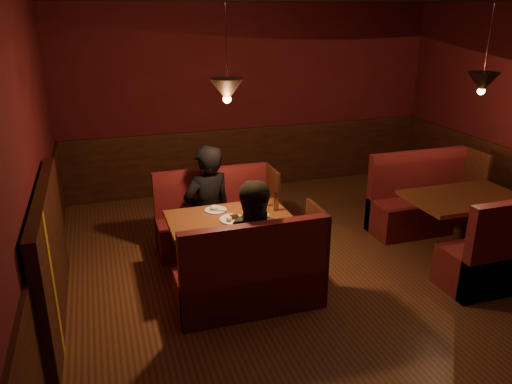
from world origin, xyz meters
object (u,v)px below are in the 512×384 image
object	(u,v)px
main_bench_near	(253,282)
second_table	(463,211)
diner_a	(207,187)
main_bench_far	(217,223)
diner_b	(259,227)
main_table	(231,230)
second_bench_far	(422,205)

from	to	relation	value
main_bench_near	second_table	xyz separation A→B (m)	(2.73, 0.40, 0.24)
main_bench_near	diner_a	world-z (taller)	diner_a
diner_a	main_bench_far	bearing A→B (deg)	-147.16
main_bench_near	diner_b	bearing A→B (deg)	56.51
main_table	diner_a	world-z (taller)	diner_a
main_table	second_bench_far	bearing A→B (deg)	9.10
diner_a	second_table	bearing A→B (deg)	145.90
main_bench_far	main_bench_near	size ratio (longest dim) A/B	1.00
second_bench_far	diner_a	distance (m)	2.94
main_table	main_bench_near	distance (m)	0.78
main_table	main_bench_far	bearing A→B (deg)	88.77
main_bench_far	diner_a	size ratio (longest dim) A/B	0.85
diner_a	diner_b	size ratio (longest dim) A/B	1.05
second_table	diner_b	distance (m)	2.64
diner_a	diner_b	world-z (taller)	diner_a
diner_a	diner_b	distance (m)	1.19
second_table	second_bench_far	world-z (taller)	second_bench_far
main_bench_near	main_table	bearing A→B (deg)	91.23
diner_b	second_table	bearing A→B (deg)	-6.31
main_bench_far	diner_a	xyz separation A→B (m)	(-0.13, -0.15, 0.54)
main_bench_far	second_table	world-z (taller)	main_bench_far
second_bench_far	diner_a	bearing A→B (deg)	177.11
main_table	main_bench_far	world-z (taller)	main_bench_far
main_table	second_table	bearing A→B (deg)	-7.18
diner_b	main_bench_near	bearing A→B (deg)	-134.84
main_bench_near	diner_a	size ratio (longest dim) A/B	0.85
main_bench_near	diner_a	distance (m)	1.44
second_bench_far	diner_b	distance (m)	2.88
main_table	second_bench_far	xyz separation A→B (m)	(2.77, 0.44, -0.21)
main_bench_far	main_bench_near	distance (m)	1.49
second_bench_far	main_bench_far	bearing A→B (deg)	173.81
second_bench_far	second_table	bearing A→B (deg)	-92.20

